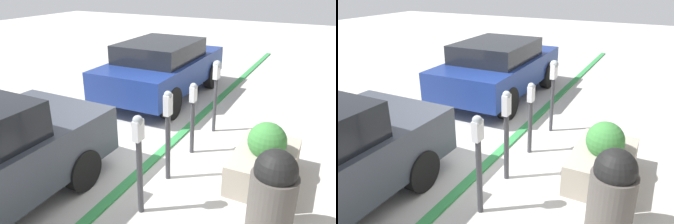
% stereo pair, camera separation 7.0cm
% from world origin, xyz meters
% --- Properties ---
extents(ground_plane, '(40.00, 40.00, 0.00)m').
position_xyz_m(ground_plane, '(0.00, 0.00, 0.00)').
color(ground_plane, beige).
extents(curb_strip, '(19.00, 0.16, 0.04)m').
position_xyz_m(curb_strip, '(0.00, 0.08, 0.02)').
color(curb_strip, '#338C47').
rests_on(curb_strip, ground_plane).
extents(parking_meter_nearest, '(0.16, 0.13, 1.44)m').
position_xyz_m(parking_meter_nearest, '(-1.40, -0.44, 0.91)').
color(parking_meter_nearest, '#38383D').
rests_on(parking_meter_nearest, ground_plane).
extents(parking_meter_second, '(0.14, 0.12, 1.48)m').
position_xyz_m(parking_meter_second, '(-0.52, -0.40, 0.90)').
color(parking_meter_second, '#38383D').
rests_on(parking_meter_second, ground_plane).
extents(parking_meter_middle, '(0.15, 0.12, 1.33)m').
position_xyz_m(parking_meter_middle, '(0.43, -0.40, 0.82)').
color(parking_meter_middle, '#38383D').
rests_on(parking_meter_middle, ground_plane).
extents(parking_meter_fourth, '(0.20, 0.17, 1.51)m').
position_xyz_m(parking_meter_fourth, '(1.46, -0.44, 1.06)').
color(parking_meter_fourth, '#38383D').
rests_on(parking_meter_fourth, ground_plane).
extents(planter_box, '(1.44, 0.90, 0.98)m').
position_xyz_m(planter_box, '(0.14, -1.75, 0.36)').
color(planter_box, '#A39989').
rests_on(planter_box, ground_plane).
extents(parked_car_middle, '(4.15, 1.97, 1.50)m').
position_xyz_m(parked_car_middle, '(2.87, 1.52, 0.81)').
color(parked_car_middle, navy).
rests_on(parked_car_middle, ground_plane).
extents(trash_bin, '(0.56, 0.56, 1.19)m').
position_xyz_m(trash_bin, '(-1.03, -2.07, 0.59)').
color(trash_bin, '#514C47').
rests_on(trash_bin, ground_plane).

